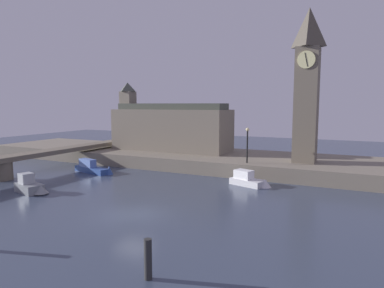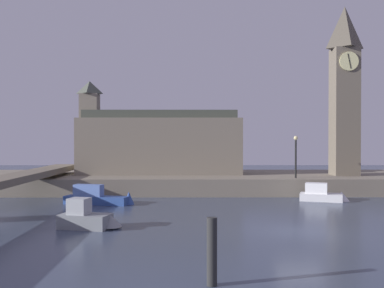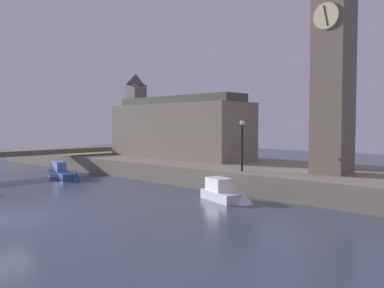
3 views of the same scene
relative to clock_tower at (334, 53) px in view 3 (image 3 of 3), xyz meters
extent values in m
plane|color=#384256|center=(-8.68, -18.53, -9.70)|extent=(120.00, 120.00, 0.00)
cube|color=slate|center=(-8.68, 1.47, -8.95)|extent=(70.00, 12.00, 1.50)
cube|color=#6B6051|center=(0.00, 0.01, -2.28)|extent=(2.28, 2.28, 11.85)
cylinder|color=beige|center=(0.00, -1.20, 2.27)|extent=(1.73, 0.12, 1.73)
cube|color=black|center=(0.00, -1.27, 2.27)|extent=(0.35, 0.04, 1.37)
cube|color=slate|center=(-17.40, 2.35, -5.51)|extent=(15.71, 5.36, 5.38)
cube|color=slate|center=(-24.38, 2.35, -4.28)|extent=(1.74, 1.74, 7.84)
pyramid|color=#474C42|center=(-24.38, 2.35, 0.26)|extent=(1.91, 1.91, 1.25)
cube|color=#42473D|center=(-17.40, 2.35, -2.42)|extent=(14.92, 3.21, 0.80)
cylinder|color=black|center=(-5.29, -3.15, -6.55)|extent=(0.16, 0.16, 3.30)
sphere|color=#F2E099|center=(-5.29, -3.15, -4.72)|extent=(0.36, 0.36, 0.36)
cube|color=silver|center=(-4.11, -6.73, -9.40)|extent=(3.53, 2.46, 0.60)
cube|color=white|center=(-4.50, -6.73, -8.69)|extent=(1.91, 1.53, 0.82)
cone|color=silver|center=(-2.50, -6.73, -9.37)|extent=(1.73, 1.73, 0.80)
cube|color=#2D4C93|center=(-21.51, -8.46, -9.40)|extent=(5.01, 2.28, 0.61)
cube|color=#5B7AC1|center=(-22.10, -8.46, -8.65)|extent=(2.29, 1.31, 0.87)
cone|color=#2D4C93|center=(-19.08, -8.46, -9.37)|extent=(1.29, 1.29, 1.22)
camera|label=1|loc=(5.12, -37.61, -2.13)|focal=32.33mm
camera|label=2|loc=(-14.51, -42.49, -4.76)|focal=42.52mm
camera|label=3|loc=(12.43, -26.88, -4.80)|focal=38.29mm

